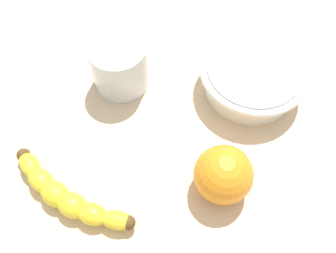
{
  "coord_description": "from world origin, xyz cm",
  "views": [
    {
      "loc": [
        8.58,
        -24.72,
        55.05
      ],
      "look_at": [
        5.07,
        3.03,
        5.0
      ],
      "focal_mm": 39.93,
      "sensor_mm": 36.0,
      "label": 1
    }
  ],
  "objects": [
    {
      "name": "wooden_tabletop",
      "position": [
        0.0,
        0.0,
        1.5
      ],
      "size": [
        120.0,
        120.0,
        3.0
      ],
      "primitive_type": "cube",
      "color": "beige",
      "rests_on": "ground"
    },
    {
      "name": "banana",
      "position": [
        -7.65,
        -9.7,
        4.73
      ],
      "size": [
        19.27,
        10.43,
        3.45
      ],
      "rotation": [
        0.0,
        0.0,
        5.85
      ],
      "color": "yellow",
      "rests_on": "wooden_tabletop"
    },
    {
      "name": "smoothie_glass",
      "position": [
        -3.95,
        11.95,
        7.1
      ],
      "size": [
        9.18,
        9.18,
        8.75
      ],
      "color": "silver",
      "rests_on": "wooden_tabletop"
    },
    {
      "name": "ceramic_bowl",
      "position": [
        17.56,
        13.39,
        6.19
      ],
      "size": [
        17.55,
        17.55,
        5.41
      ],
      "color": "white",
      "rests_on": "wooden_tabletop"
    },
    {
      "name": "orange_fruit",
      "position": [
        13.72,
        -4.73,
        7.14
      ],
      "size": [
        8.29,
        8.29,
        8.29
      ],
      "primitive_type": "sphere",
      "color": "orange",
      "rests_on": "wooden_tabletop"
    }
  ]
}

